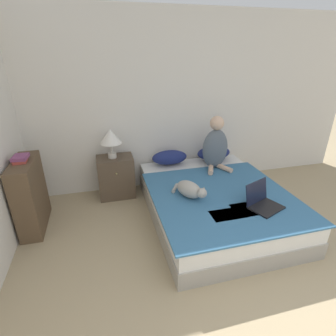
% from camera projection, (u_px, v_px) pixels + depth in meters
% --- Properties ---
extents(wall_back, '(5.65, 0.05, 2.55)m').
position_uv_depth(wall_back, '(186.00, 103.00, 3.94)').
color(wall_back, silver).
rests_on(wall_back, ground_plane).
extents(bed, '(1.65, 2.10, 0.42)m').
position_uv_depth(bed, '(214.00, 202.00, 3.39)').
color(bed, '#9E998E').
rests_on(bed, ground_plane).
extents(pillow_near, '(0.54, 0.28, 0.21)m').
position_uv_depth(pillow_near, '(170.00, 157.00, 3.96)').
color(pillow_near, navy).
rests_on(pillow_near, bed).
extents(pillow_far, '(0.54, 0.28, 0.21)m').
position_uv_depth(pillow_far, '(214.00, 153.00, 4.13)').
color(pillow_far, navy).
rests_on(pillow_far, bed).
extents(person_sitting, '(0.38, 0.37, 0.77)m').
position_uv_depth(person_sitting, '(215.00, 146.00, 3.75)').
color(person_sitting, slate).
rests_on(person_sitting, bed).
extents(cat_tabby, '(0.35, 0.52, 0.19)m').
position_uv_depth(cat_tabby, '(190.00, 190.00, 3.06)').
color(cat_tabby, '#A8A399').
rests_on(cat_tabby, bed).
extents(laptop_open, '(0.44, 0.42, 0.26)m').
position_uv_depth(laptop_open, '(263.00, 202.00, 2.89)').
color(laptop_open, black).
rests_on(laptop_open, bed).
extents(nightstand, '(0.51, 0.38, 0.61)m').
position_uv_depth(nightstand, '(116.00, 177.00, 3.85)').
color(nightstand, brown).
rests_on(nightstand, ground_plane).
extents(table_lamp, '(0.30, 0.30, 0.42)m').
position_uv_depth(table_lamp, '(111.00, 137.00, 3.59)').
color(table_lamp, beige).
rests_on(table_lamp, nightstand).
extents(bookshelf, '(0.24, 0.71, 0.87)m').
position_uv_depth(bookshelf, '(30.00, 195.00, 3.10)').
color(bookshelf, brown).
rests_on(bookshelf, ground_plane).
extents(book_stack_top, '(0.16, 0.21, 0.07)m').
position_uv_depth(book_stack_top, '(20.00, 159.00, 2.91)').
color(book_stack_top, '#B24238').
rests_on(book_stack_top, bookshelf).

